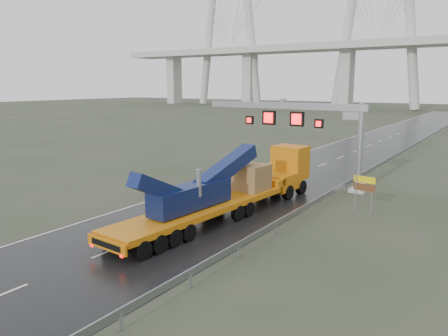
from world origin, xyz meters
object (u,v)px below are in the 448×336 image
Objects in this scene: heavy_haul_truck at (240,186)px; exit_sign_pair at (364,187)px; sign_gantry at (305,120)px; striped_barrier at (360,186)px.

heavy_haul_truck is 8.36m from exit_sign_pair.
sign_gantry reaches higher than exit_sign_pair.
striped_barrier is at bearing -3.05° from sign_gantry.
heavy_haul_truck reaches higher than exit_sign_pair.
heavy_haul_truck is (-0.41, -9.73, -3.85)m from sign_gantry.
exit_sign_pair is 2.15× the size of striped_barrier.
exit_sign_pair reaches higher than striped_barrier.
sign_gantry is 7.14m from striped_barrier.
heavy_haul_truck is 16.12× the size of striped_barrier.
heavy_haul_truck is at bearing -92.42° from sign_gantry.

